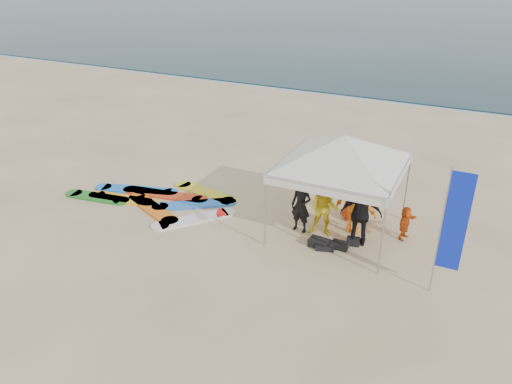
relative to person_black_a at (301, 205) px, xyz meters
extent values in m
plane|color=beige|center=(-1.75, -3.07, -0.82)|extent=(120.00, 120.00, 0.00)
cube|color=#0C2633|center=(-1.75, 56.93, -0.78)|extent=(160.00, 84.00, 0.08)
cube|color=silver|center=(-1.75, 15.13, -0.81)|extent=(160.00, 1.20, 0.01)
imported|color=black|center=(0.00, 0.00, 0.00)|extent=(0.62, 0.43, 1.63)
imported|color=yellow|center=(0.67, 0.05, 0.02)|extent=(0.90, 0.75, 1.68)
imported|color=orange|center=(1.43, 0.60, 0.16)|extent=(1.39, 0.98, 1.96)
imported|color=black|center=(1.74, 0.00, 0.14)|extent=(1.19, 0.69, 1.91)
imported|color=#CE3E12|center=(1.23, 1.33, 0.15)|extent=(1.02, 0.73, 1.94)
imported|color=#C84A11|center=(2.82, 0.85, -0.32)|extent=(0.52, 0.97, 1.00)
cylinder|color=#A5A5A8|center=(-0.60, 2.00, 0.24)|extent=(0.05, 0.05, 2.12)
cylinder|color=#A5A5A8|center=(2.57, 2.00, 0.24)|extent=(0.05, 0.05, 2.12)
cylinder|color=#A5A5A8|center=(-0.60, -1.17, 0.24)|extent=(0.05, 0.05, 2.12)
cylinder|color=#A5A5A8|center=(2.57, -1.17, 0.24)|extent=(0.05, 0.05, 2.12)
cube|color=white|center=(0.99, -1.17, 1.18)|extent=(3.27, 0.02, 0.24)
cube|color=white|center=(0.99, 2.00, 1.18)|extent=(3.27, 0.02, 0.24)
cube|color=white|center=(-0.60, 0.41, 1.18)|extent=(0.02, 3.27, 0.24)
cube|color=white|center=(2.57, 0.41, 1.18)|extent=(0.02, 3.27, 0.24)
pyramid|color=white|center=(0.99, 0.41, 2.15)|extent=(4.49, 4.49, 0.85)
cylinder|color=#A5A5A8|center=(3.86, -1.34, 0.82)|extent=(0.04, 0.04, 3.28)
cube|color=#0E27E0|center=(4.14, -1.34, 1.15)|extent=(0.51, 0.03, 2.43)
cylinder|color=#A5A5A8|center=(-2.20, -0.90, -0.52)|extent=(0.02, 0.02, 0.60)
cone|color=red|center=(-2.08, -0.90, -0.32)|extent=(0.28, 0.28, 0.28)
cube|color=black|center=(0.80, -0.60, -0.71)|extent=(0.59, 0.41, 0.22)
cube|color=black|center=(1.34, -0.44, -0.73)|extent=(0.46, 0.30, 0.18)
cube|color=black|center=(0.98, -0.62, -0.74)|extent=(0.59, 0.52, 0.16)
cube|color=black|center=(1.62, -0.10, -0.72)|extent=(0.40, 0.33, 0.20)
cube|color=yellow|center=(-3.76, 0.88, -0.78)|extent=(2.13, 0.93, 0.07)
cube|color=#227C23|center=(-6.81, -0.97, -0.78)|extent=(1.86, 0.79, 0.07)
cube|color=red|center=(-4.90, 0.15, -0.78)|extent=(2.60, 0.90, 0.07)
cube|color=#FFB01A|center=(-5.98, -0.70, -0.78)|extent=(2.00, 0.81, 0.07)
cube|color=blue|center=(-5.98, 0.04, -0.78)|extent=(2.45, 1.18, 0.07)
cube|color=blue|center=(-3.63, -0.02, -0.78)|extent=(2.10, 1.70, 0.07)
cube|color=white|center=(-3.11, -0.85, -0.78)|extent=(1.77, 1.96, 0.07)
cube|color=orange|center=(-4.68, -0.82, -0.78)|extent=(2.13, 1.37, 0.07)
camera|label=1|loc=(4.32, -11.97, 6.64)|focal=35.00mm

